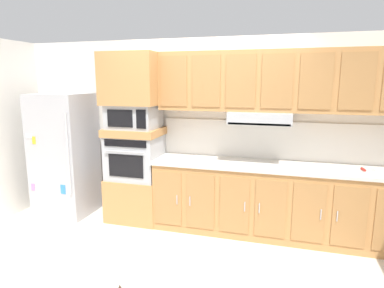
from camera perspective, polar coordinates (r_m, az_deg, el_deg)
ground_plane at (r=3.99m, az=-1.12°, el=-18.19°), size 9.60×9.60×0.00m
back_kitchen_wall at (r=4.61m, az=2.89°, el=2.28°), size 6.20×0.12×2.50m
refrigerator at (r=5.17m, az=-21.06°, el=-1.68°), size 0.76×0.73×1.76m
oven_base_cabinet at (r=4.82m, az=-9.49°, el=-9.13°), size 0.74×0.62×0.60m
built_in_oven at (r=4.65m, az=-9.74°, el=-2.17°), size 0.70×0.62×0.60m
appliance_mid_shelf at (r=4.59m, az=-9.86°, el=2.10°), size 0.74×0.62×0.10m
microwave at (r=4.56m, az=-9.96°, el=4.70°), size 0.64×0.54×0.32m
appliance_upper_cabinet at (r=4.54m, az=-10.15°, el=10.99°), size 0.74×0.62×0.68m
lower_cabinet_run at (r=4.34m, az=13.57°, el=-9.61°), size 2.99×0.63×0.88m
countertop_slab at (r=4.21m, az=13.85°, el=-3.71°), size 3.03×0.64×0.04m
backsplash_panel at (r=4.44m, az=14.16°, el=0.58°), size 3.03×0.02×0.50m
upper_cabinet_with_hood at (r=4.20m, az=14.38°, el=10.06°), size 2.99×0.48×0.88m
screwdriver at (r=4.30m, az=27.58°, el=-3.89°), size 0.15×0.13×0.03m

